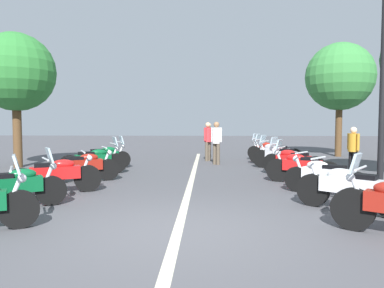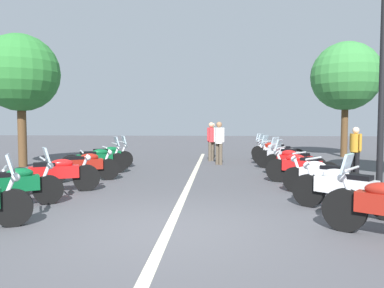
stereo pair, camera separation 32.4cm
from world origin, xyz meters
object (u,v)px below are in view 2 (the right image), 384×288
Objects in this scene: street_lamp_twin_globe at (384,36)px; roadside_tree_2 at (21,73)px; motorcycle_left_row_4 at (96,160)px; bystander_2 at (355,148)px; motorcycle_left_row_1 at (12,185)px; motorcycle_right_row_2 at (322,177)px; motorcycle_left_row_2 at (55,174)px; motorcycle_left_row_5 at (107,156)px; bystander_0 at (219,140)px; bystander_3 at (213,138)px; motorcycle_right_row_3 at (301,167)px; motorcycle_right_row_1 at (344,188)px; motorcycle_right_row_5 at (282,156)px; motorcycle_left_row_3 at (84,166)px; bystander_1 at (211,138)px; motorcycle_right_row_4 at (293,161)px; roadside_tree_0 at (346,77)px; motorcycle_right_row_6 at (277,153)px; motorcycle_right_row_7 at (272,150)px.

street_lamp_twin_globe is 12.20m from roadside_tree_2.
bystander_2 is at bearing -28.66° from motorcycle_left_row_4.
motorcycle_right_row_2 is (1.63, -6.50, -0.01)m from motorcycle_left_row_1.
roadside_tree_2 is (4.95, 3.57, 3.10)m from motorcycle_left_row_2.
motorcycle_left_row_5 reaches higher than motorcycle_left_row_2.
bystander_3 is (2.44, 0.30, -0.03)m from bystander_0.
motorcycle_right_row_1 is at bearing 119.84° from motorcycle_right_row_3.
motorcycle_left_row_5 is 4.42m from bystander_0.
bystander_3 reaches higher than motorcycle_left_row_1.
bystander_3 is (5.28, 4.58, 0.08)m from bystander_2.
street_lamp_twin_globe is at bearing -59.35° from motorcycle_left_row_5.
motorcycle_right_row_5 is 5.77m from street_lamp_twin_globe.
bystander_1 is (5.78, -3.57, 0.55)m from motorcycle_left_row_3.
motorcycle_left_row_5 reaches higher than motorcycle_right_row_1.
motorcycle_right_row_4 reaches higher than motorcycle_right_row_2.
roadside_tree_0 is (6.73, -10.23, 3.46)m from motorcycle_left_row_4.
motorcycle_right_row_4 reaches higher than motorcycle_right_row_3.
street_lamp_twin_globe is 1.08× the size of roadside_tree_2.
motorcycle_left_row_3 is 2.94m from motorcycle_left_row_5.
roadside_tree_2 is (-3.61, 7.25, 2.58)m from bystander_3.
bystander_3 is (5.40, -3.76, 0.51)m from motorcycle_left_row_4.
motorcycle_left_row_2 is 1.00× the size of motorcycle_right_row_6.
motorcycle_right_row_1 is 0.93× the size of motorcycle_right_row_5.
roadside_tree_0 is at bearing -14.36° from street_lamp_twin_globe.
motorcycle_left_row_3 is 6.92m from motorcycle_right_row_5.
bystander_0 is (1.48, -4.13, 0.55)m from motorcycle_left_row_5.
motorcycle_left_row_3 is 5.77m from roadside_tree_2.
motorcycle_right_row_7 is at bearing 25.38° from motorcycle_left_row_2.
motorcycle_right_row_4 is at bearing -100.53° from roadside_tree_2.
roadside_tree_2 reaches higher than motorcycle_left_row_3.
motorcycle_left_row_4 is 1.15× the size of bystander_1.
motorcycle_left_row_4 is at bearing 54.95° from motorcycle_left_row_1.
motorcycle_left_row_1 is 1.56m from motorcycle_left_row_2.
motorcycle_right_row_5 is 1.07× the size of bystander_0.
motorcycle_left_row_3 is (3.27, -0.23, -0.00)m from motorcycle_left_row_1.
bystander_1 is at bearing -30.21° from motorcycle_right_row_2.
roadside_tree_2 is (1.79, 3.49, 3.08)m from motorcycle_left_row_4.
motorcycle_right_row_6 is (1.61, -6.47, 0.02)m from motorcycle_left_row_5.
motorcycle_left_row_5 is 1.04× the size of motorcycle_right_row_1.
motorcycle_right_row_7 is (3.12, -0.12, -0.02)m from motorcycle_right_row_5.
bystander_0 is 1.11× the size of bystander_2.
motorcycle_left_row_2 is 1.02× the size of motorcycle_left_row_4.
motorcycle_left_row_4 is 6.46m from motorcycle_right_row_3.
motorcycle_left_row_5 is 1.07× the size of bystander_3.
motorcycle_left_row_4 is (1.45, 0.14, 0.02)m from motorcycle_left_row_3.
bystander_2 reaches higher than motorcycle_left_row_1.
motorcycle_right_row_3 reaches higher than motorcycle_left_row_2.
bystander_0 is 0.34× the size of roadside_tree_2.
motorcycle_left_row_1 is at bearing -120.59° from motorcycle_left_row_4.
bystander_0 is at bearing 32.30° from motorcycle_right_row_6.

